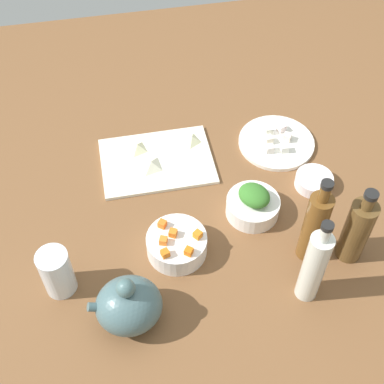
{
  "coord_description": "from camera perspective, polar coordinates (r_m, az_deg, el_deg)",
  "views": [
    {
      "loc": [
        16.93,
        85.92,
        114.96
      ],
      "look_at": [
        0.0,
        0.0,
        8.0
      ],
      "focal_mm": 49.56,
      "sensor_mm": 36.0,
      "label": 1
    }
  ],
  "objects": [
    {
      "name": "tabletop",
      "position": [
        1.43,
        -0.0,
        -1.65
      ],
      "size": [
        190.0,
        190.0,
        3.0
      ],
      "primitive_type": "cube",
      "color": "brown",
      "rests_on": "ground"
    },
    {
      "name": "cutting_board",
      "position": [
        1.52,
        -3.79,
        3.34
      ],
      "size": [
        31.6,
        22.77,
        1.0
      ],
      "primitive_type": "cube",
      "rotation": [
        0.0,
        0.0,
        -0.0
      ],
      "color": "white",
      "rests_on": "tabletop"
    },
    {
      "name": "plate_tofu",
      "position": [
        1.59,
        9.06,
        5.29
      ],
      "size": [
        22.21,
        22.21,
        1.2
      ],
      "primitive_type": "cylinder",
      "color": "white",
      "rests_on": "tabletop"
    },
    {
      "name": "bowl_greens",
      "position": [
        1.39,
        6.54,
        -1.58
      ],
      "size": [
        13.95,
        13.95,
        5.05
      ],
      "primitive_type": "cylinder",
      "color": "white",
      "rests_on": "tabletop"
    },
    {
      "name": "bowl_carrots",
      "position": [
        1.31,
        -1.65,
        -5.66
      ],
      "size": [
        14.95,
        14.95,
        5.65
      ],
      "primitive_type": "cylinder",
      "color": "white",
      "rests_on": "tabletop"
    },
    {
      "name": "bowl_small_side",
      "position": [
        1.49,
        12.94,
        1.22
      ],
      "size": [
        10.24,
        10.24,
        3.36
      ],
      "primitive_type": "cylinder",
      "color": "white",
      "rests_on": "tabletop"
    },
    {
      "name": "teapot",
      "position": [
        1.2,
        -6.83,
        -11.98
      ],
      "size": [
        16.46,
        13.8,
        15.9
      ],
      "color": "#476468",
      "rests_on": "tabletop"
    },
    {
      "name": "bottle_0",
      "position": [
        1.2,
        13.0,
        -7.78
      ],
      "size": [
        5.22,
        5.22,
        27.26
      ],
      "color": "silver",
      "rests_on": "tabletop"
    },
    {
      "name": "bottle_1",
      "position": [
        1.27,
        13.06,
        -3.57
      ],
      "size": [
        5.6,
        5.6,
        26.89
      ],
      "color": "brown",
      "rests_on": "tabletop"
    },
    {
      "name": "bottle_2",
      "position": [
        1.31,
        17.33,
        -3.9
      ],
      "size": [
        6.37,
        6.37,
        23.58
      ],
      "color": "brown",
      "rests_on": "tabletop"
    },
    {
      "name": "drinking_glass_0",
      "position": [
        1.26,
        -14.35,
        -8.35
      ],
      "size": [
        7.38,
        7.38,
        13.15
      ],
      "primitive_type": "cylinder",
      "color": "white",
      "rests_on": "tabletop"
    },
    {
      "name": "carrot_cube_0",
      "position": [
        1.28,
        0.62,
        -4.6
      ],
      "size": [
        2.53,
        2.53,
        1.8
      ],
      "primitive_type": "cube",
      "rotation": [
        0.0,
        0.0,
        0.67
      ],
      "color": "orange",
      "rests_on": "bowl_carrots"
    },
    {
      "name": "carrot_cube_1",
      "position": [
        1.29,
        -2.06,
        -4.43
      ],
      "size": [
        2.43,
        2.43,
        1.8
      ],
      "primitive_type": "cube",
      "rotation": [
        0.0,
        0.0,
        1.09
      ],
      "color": "orange",
      "rests_on": "bowl_carrots"
    },
    {
      "name": "carrot_cube_2",
      "position": [
        1.3,
        -3.22,
        -3.45
      ],
      "size": [
        2.52,
        2.52,
        1.8
      ],
      "primitive_type": "cube",
      "rotation": [
        0.0,
        0.0,
        0.92
      ],
      "color": "orange",
      "rests_on": "bowl_carrots"
    },
    {
      "name": "carrot_cube_3",
      "position": [
        1.26,
        -0.36,
        -6.41
      ],
      "size": [
        2.52,
        2.52,
        1.8
      ],
      "primitive_type": "cube",
      "rotation": [
        0.0,
        0.0,
        2.5
      ],
      "color": "orange",
      "rests_on": "bowl_carrots"
    },
    {
      "name": "carrot_cube_4",
      "position": [
        1.27,
        -3.1,
        -5.25
      ],
      "size": [
        2.33,
        2.33,
        1.8
      ],
      "primitive_type": "cube",
      "rotation": [
        0.0,
        0.0,
        2.77
      ],
      "color": "orange",
      "rests_on": "bowl_carrots"
    },
    {
      "name": "carrot_cube_5",
      "position": [
        1.25,
        -2.91,
        -6.6
      ],
      "size": [
        2.26,
        2.26,
        1.8
      ],
      "primitive_type": "cube",
      "rotation": [
        0.0,
        0.0,
        0.31
      ],
      "color": "orange",
      "rests_on": "bowl_carrots"
    },
    {
      "name": "chopped_greens_mound",
      "position": [
        1.36,
        6.72,
        -0.36
      ],
      "size": [
        10.84,
        11.19,
        4.33
      ],
      "primitive_type": "ellipsoid",
      "rotation": [
        0.0,
        0.0,
        2.17
      ],
      "color": "#377429",
      "rests_on": "bowl_greens"
    },
    {
      "name": "tofu_cube_0",
      "position": [
        1.57,
        8.23,
        5.62
      ],
      "size": [
        2.49,
        2.49,
        2.2
      ],
      "primitive_type": "cube",
      "rotation": [
        0.0,
        0.0,
        0.14
      ],
      "color": "#F3E6CD",
      "rests_on": "plate_tofu"
    },
    {
      "name": "tofu_cube_1",
      "position": [
        1.61,
        9.6,
        6.84
      ],
      "size": [
        2.81,
        2.81,
        2.2
      ],
      "primitive_type": "cube",
      "rotation": [
        0.0,
        0.0,
        0.34
      ],
      "color": "white",
      "rests_on": "plate_tofu"
    },
    {
      "name": "tofu_cube_2",
      "position": [
        1.58,
        10.21,
        5.84
      ],
      "size": [
        3.07,
        3.07,
        2.2
      ],
      "primitive_type": "cube",
      "rotation": [
        0.0,
        0.0,
        2.52
      ],
      "color": "silver",
      "rests_on": "plate_tofu"
    },
    {
      "name": "tofu_cube_3",
      "position": [
        1.59,
        8.27,
        6.6
      ],
      "size": [
        2.32,
        2.32,
        2.2
      ],
      "primitive_type": "cube",
      "rotation": [
        0.0,
        0.0,
        1.52
      ],
      "color": "white",
      "rests_on": "plate_tofu"
    },
    {
      "name": "tofu_cube_4",
      "position": [
        1.55,
        9.93,
        4.65
      ],
      "size": [
        2.43,
        2.43,
        2.2
      ],
      "primitive_type": "cube",
      "rotation": [
        0.0,
        0.0,
        1.46
      ],
      "color": "white",
      "rests_on": "plate_tofu"
    },
    {
      "name": "tofu_cube_5",
      "position": [
        1.54,
        8.35,
        4.64
      ],
      "size": [
        2.22,
        2.22,
        2.2
      ],
      "primitive_type": "cube",
      "rotation": [
        0.0,
        0.0,
        3.13
      ],
      "color": "white",
      "rests_on": "plate_tofu"
    },
    {
      "name": "dumpling_0",
      "position": [
        1.56,
        -0.01,
        5.74
      ],
      "size": [
        5.52,
        5.87,
        2.03
      ],
      "primitive_type": "pyramid",
      "rotation": [
        0.0,
        0.0,
        1.22
      ],
      "color": "beige",
      "rests_on": "cutting_board"
    },
    {
      "name": "dumpling_1",
      "position": [
        1.49,
        -4.4,
        3.0
      ],
      "size": [
        7.39,
        7.53,
        2.22
      ],
      "primitive_type": "pyramid",
      "rotation": [
        0.0,
        0.0,
        4.11
      ],
      "color": "beige",
      "rests_on": "cutting_board"
    },
    {
      "name": "dumpling_2",
      "position": [
        1.54,
        -5.88,
        4.84
      ],
      "size": [
        6.18,
        6.3,
        2.16
      ],
      "primitive_type": "pyramid",
      "rotation": [
        0.0,
        0.0,
        1.06
      ],
      "color": "beige",
      "rests_on": "cutting_board"
    }
  ]
}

